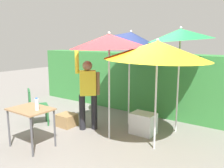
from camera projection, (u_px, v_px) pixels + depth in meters
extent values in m
plane|color=gray|center=(104.00, 135.00, 5.22)|extent=(24.00, 24.00, 0.00)
cube|color=#38843D|center=(150.00, 83.00, 6.80)|extent=(8.00, 0.70, 1.69)
cylinder|color=silver|center=(178.00, 88.00, 5.26)|extent=(0.04, 0.04, 2.05)
cone|color=green|center=(181.00, 35.00, 5.04)|extent=(1.42, 1.41, 0.37)
sphere|color=silver|center=(181.00, 28.00, 5.01)|extent=(0.05, 0.05, 0.05)
cylinder|color=silver|center=(109.00, 95.00, 4.89)|extent=(0.04, 0.04, 1.90)
cone|color=red|center=(109.00, 41.00, 4.69)|extent=(1.58, 1.58, 0.34)
sphere|color=silver|center=(109.00, 33.00, 4.66)|extent=(0.05, 0.05, 0.05)
cylinder|color=silver|center=(129.00, 85.00, 5.77)|extent=(0.04, 0.04, 1.97)
cone|color=#19234C|center=(130.00, 38.00, 5.59)|extent=(1.60, 1.58, 0.60)
sphere|color=silver|center=(131.00, 31.00, 5.58)|extent=(0.05, 0.05, 0.05)
cylinder|color=silver|center=(156.00, 106.00, 4.43)|extent=(0.04, 0.04, 1.71)
cone|color=yellow|center=(157.00, 50.00, 4.25)|extent=(1.92, 1.92, 0.39)
sphere|color=silver|center=(158.00, 40.00, 4.22)|extent=(0.05, 0.05, 0.05)
cylinder|color=black|center=(82.00, 112.00, 5.50)|extent=(0.14, 0.14, 0.82)
cylinder|color=black|center=(94.00, 112.00, 5.54)|extent=(0.14, 0.14, 0.82)
cube|color=yellow|center=(88.00, 83.00, 5.40)|extent=(0.41, 0.41, 0.56)
sphere|color=#8C6647|center=(87.00, 66.00, 5.33)|extent=(0.22, 0.22, 0.22)
cylinder|color=yellow|center=(77.00, 61.00, 5.28)|extent=(0.13, 0.13, 0.56)
cylinder|color=#8C6647|center=(98.00, 83.00, 5.43)|extent=(0.13, 0.13, 0.52)
cylinder|color=#236633|center=(48.00, 117.00, 5.76)|extent=(0.04, 0.04, 0.44)
cylinder|color=#236633|center=(46.00, 113.00, 6.11)|extent=(0.04, 0.04, 0.44)
cylinder|color=#236633|center=(31.00, 119.00, 5.62)|extent=(0.04, 0.04, 0.44)
cylinder|color=#236633|center=(30.00, 115.00, 5.97)|extent=(0.04, 0.04, 0.44)
cube|color=#236633|center=(39.00, 106.00, 5.82)|extent=(0.61, 0.61, 0.05)
cube|color=#236633|center=(29.00, 98.00, 5.71)|extent=(0.39, 0.27, 0.40)
cube|color=silver|center=(143.00, 123.00, 5.28)|extent=(0.53, 0.39, 0.47)
cube|color=#9E7A4C|center=(67.00, 120.00, 5.77)|extent=(0.43, 0.39, 0.29)
cylinder|color=#4C4C51|center=(55.00, 128.00, 4.62)|extent=(0.04, 0.04, 0.74)
cylinder|color=#4C4C51|center=(32.00, 121.00, 5.03)|extent=(0.04, 0.04, 0.74)
cylinder|color=#4C4C51|center=(32.00, 137.00, 4.21)|extent=(0.04, 0.04, 0.74)
cylinder|color=#4C4C51|center=(9.00, 128.00, 4.62)|extent=(0.04, 0.04, 0.74)
cube|color=#99724C|center=(31.00, 109.00, 4.55)|extent=(0.80, 0.60, 0.03)
cylinder|color=silver|center=(37.00, 104.00, 4.41)|extent=(0.07, 0.07, 0.22)
cylinder|color=#2D60B7|center=(36.00, 98.00, 4.39)|extent=(0.04, 0.04, 0.02)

